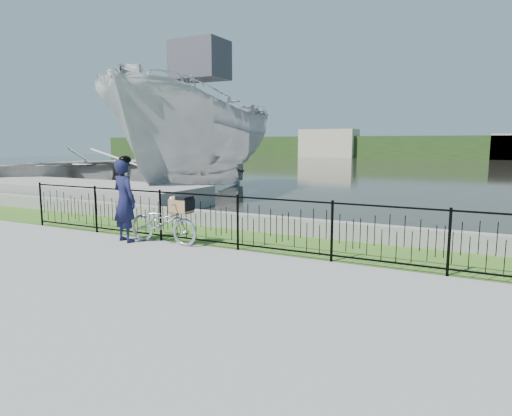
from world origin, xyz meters
The scene contains 12 objects.
ground centered at (0.00, 0.00, 0.00)m, with size 120.00×120.00×0.00m, color gray.
grass_strip centered at (0.00, 2.60, 0.00)m, with size 60.00×2.00×0.01m, color #3F6921.
water centered at (0.00, 33.00, 0.00)m, with size 120.00×120.00×0.00m, color black.
quay_wall centered at (0.00, 3.60, 0.20)m, with size 60.00×0.30×0.40m, color gray.
fence centered at (0.00, 1.60, 0.58)m, with size 14.00×0.06×1.15m, color black, non-canonical shape.
far_treeline centered at (0.00, 60.00, 1.50)m, with size 120.00×6.00×3.00m, color #27431A.
far_building_left centered at (-18.00, 58.00, 2.00)m, with size 8.00×4.00×4.00m, color #B7AB93.
dock centered at (-10.00, 5.50, 0.35)m, with size 10.00×3.00×0.70m, color gray.
bicycle_rig centered at (-2.75, 1.40, 0.48)m, with size 1.76×0.61×1.08m.
cyclist centered at (-3.62, 1.15, 0.94)m, with size 0.76×0.60×1.91m.
boat_near centered at (-7.65, 10.07, 2.37)m, with size 6.17×12.40×6.38m.
boat_far centered at (-14.64, 9.88, 0.96)m, with size 8.55×10.51×1.91m.
Camera 1 is at (3.57, -6.36, 2.21)m, focal length 32.00 mm.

